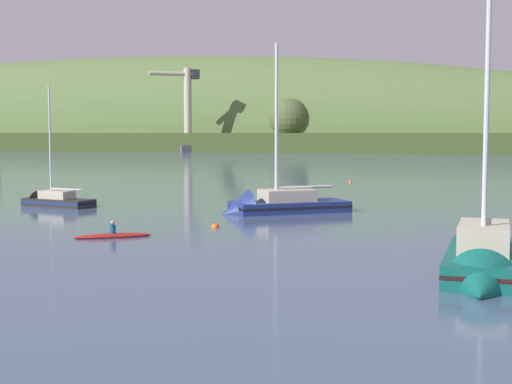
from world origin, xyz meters
name	(u,v)px	position (x,y,z in m)	size (l,w,h in m)	color
far_shoreline_hill	(134,148)	(-80.94, 222.51, 0.29)	(508.75, 94.34, 62.82)	#3C4E24
dockside_crane	(187,111)	(-49.42, 185.83, 11.61)	(13.13, 9.64, 23.89)	#4C4C51
sailboat_near_mooring	(483,269)	(19.71, 14.47, 0.36)	(3.60, 9.55, 13.58)	#0F564C
sailboat_midwater_white	(274,210)	(7.07, 35.52, 0.19)	(9.56, 7.86, 13.50)	navy
sailboat_far_left	(51,203)	(-10.62, 36.21, 0.25)	(6.72, 3.64, 10.07)	#232328
canoe_with_paddler	(113,236)	(1.11, 21.47, 0.09)	(3.98, 2.83, 1.02)	maroon
mooring_buoy_midchannel	(350,182)	(9.05, 68.87, 0.00)	(0.46, 0.46, 0.54)	#EA5B19
mooring_buoy_off_fishing_boat	(215,227)	(5.29, 26.83, 0.00)	(0.49, 0.49, 0.57)	#EA5B19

